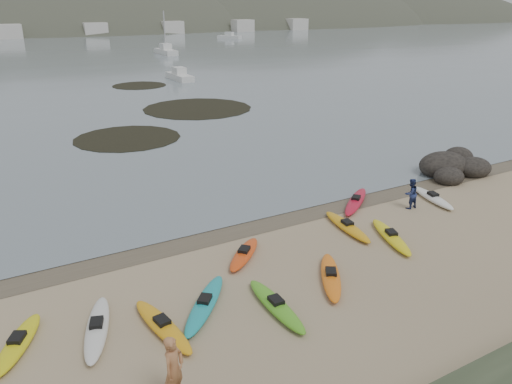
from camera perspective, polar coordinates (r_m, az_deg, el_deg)
ground at (r=24.39m, az=0.00°, el=-3.29°), size 600.00×600.00×0.00m
wet_sand at (r=24.15m, az=0.35°, el=-3.54°), size 60.00×60.00×0.00m
kayaks at (r=20.38m, az=3.27°, el=-7.96°), size 22.46×9.47×0.34m
person_west at (r=14.06m, az=-9.37°, el=-19.36°), size 0.85×0.79×1.96m
person_east at (r=26.76m, az=17.28°, el=-0.18°), size 0.78×0.62×1.60m
rock_cluster at (r=33.42m, az=21.54°, el=2.41°), size 5.12×3.74×1.64m
kelp_mats at (r=50.66m, az=-10.22°, el=9.25°), size 18.90×32.41×0.04m
moored_boats at (r=101.77m, az=-22.87°, el=14.05°), size 96.96×75.17×1.32m
far_hills at (r=220.67m, az=-16.89°, el=13.33°), size 550.00×135.00×80.00m
far_town at (r=165.37m, az=-24.96°, el=16.33°), size 199.00×5.00×4.00m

